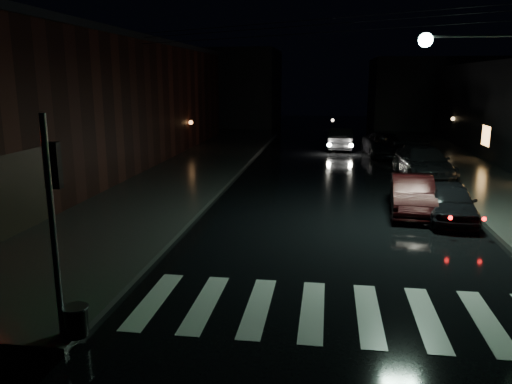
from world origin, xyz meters
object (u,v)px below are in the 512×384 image
at_px(parked_car_a, 450,202).
at_px(parked_car_b, 412,195).
at_px(parked_car_c, 423,162).
at_px(oncoming_car, 341,139).
at_px(parked_car_d, 385,145).

xyz_separation_m(parked_car_a, parked_car_b, (-1.18, 0.87, 0.02)).
bearing_deg(parked_car_a, parked_car_c, 91.98).
distance_m(parked_car_a, oncoming_car, 18.43).
distance_m(parked_car_b, parked_car_d, 14.33).
bearing_deg(parked_car_a, oncoming_car, 106.14).
height_order(parked_car_c, parked_car_d, parked_car_c).
bearing_deg(oncoming_car, parked_car_b, 99.26).
xyz_separation_m(parked_car_d, oncoming_car, (-2.81, 2.90, 0.04)).
relative_size(parked_car_a, parked_car_d, 0.75).
bearing_deg(parked_car_c, parked_car_a, -98.42).
bearing_deg(parked_car_b, parked_car_c, 81.80).
xyz_separation_m(parked_car_a, oncoming_car, (-3.48, 18.10, 0.10)).
height_order(parked_car_a, parked_car_d, parked_car_d).
xyz_separation_m(parked_car_a, parked_car_d, (-0.67, 15.20, 0.06)).
bearing_deg(parked_car_d, oncoming_car, 128.29).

